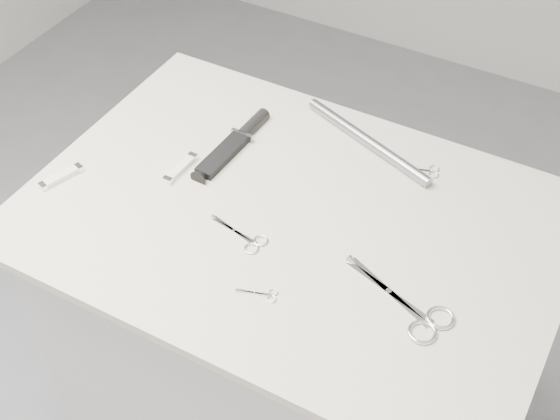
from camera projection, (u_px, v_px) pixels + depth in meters
The scene contains 10 objects.
plinth at pixel (291, 361), 1.78m from camera, with size 0.90×0.60×0.90m, color silver.
display_board at pixel (294, 220), 1.46m from camera, with size 1.00×0.70×0.02m, color beige.
large_shears at pixel (416, 313), 1.29m from camera, with size 0.21×0.12×0.01m.
embroidery_scissors_a at pixel (247, 239), 1.41m from camera, with size 0.12×0.06×0.00m.
embroidery_scissors_b at pixel (424, 171), 1.54m from camera, with size 0.09×0.05×0.00m.
tiny_scissors at pixel (263, 294), 1.32m from camera, with size 0.07×0.04×0.00m.
sheathed_knife at pixel (237, 141), 1.60m from camera, with size 0.05×0.23×0.03m.
pocket_knife_a at pixel (181, 168), 1.54m from camera, with size 0.02×0.09×0.01m.
pocket_knife_b at pixel (61, 177), 1.52m from camera, with size 0.05×0.09×0.01m.
metal_rail at pixel (368, 141), 1.59m from camera, with size 0.02×0.02×0.34m, color gray.
Camera 1 is at (0.47, -0.91, 1.95)m, focal length 50.00 mm.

